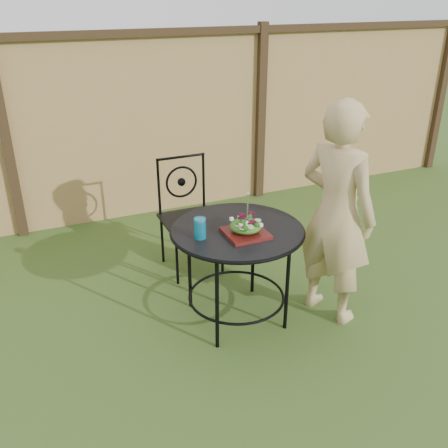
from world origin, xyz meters
name	(u,v)px	position (x,y,z in m)	size (l,w,h in m)	color
ground	(233,322)	(0.00, 0.00, 0.00)	(60.00, 60.00, 0.00)	#264215
fence	(144,125)	(0.00, 2.19, 0.95)	(8.00, 0.12, 1.90)	tan
patio_table	(237,246)	(0.05, 0.06, 0.59)	(0.92, 0.92, 0.72)	black
patio_chair	(188,212)	(0.00, 0.92, 0.50)	(0.46, 0.46, 0.95)	black
diner	(336,214)	(0.71, -0.14, 0.80)	(0.58, 0.38, 1.59)	tan
salad_plate	(246,233)	(0.06, -0.05, 0.74)	(0.27, 0.27, 0.02)	#45090F
salad	(246,226)	(0.06, -0.05, 0.79)	(0.21, 0.21, 0.08)	#235614
fork	(247,208)	(0.07, -0.05, 0.92)	(0.01, 0.01, 0.18)	silver
drinking_glass	(200,228)	(-0.23, 0.03, 0.79)	(0.08, 0.08, 0.14)	#0C6A8C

